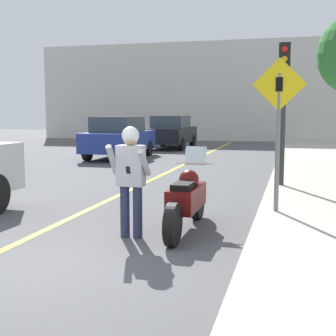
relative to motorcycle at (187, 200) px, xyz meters
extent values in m
plane|color=#4C4C4F|center=(-1.58, -2.38, -0.50)|extent=(80.00, 80.00, 0.00)
cube|color=yellow|center=(-2.18, 3.62, -0.50)|extent=(0.12, 36.00, 0.01)
cube|color=beige|center=(-1.58, 23.62, 2.69)|extent=(28.00, 1.20, 6.38)
cylinder|color=black|center=(0.00, -0.88, -0.20)|extent=(0.14, 0.62, 0.62)
cylinder|color=black|center=(0.00, 0.85, -0.20)|extent=(0.14, 0.62, 0.62)
cube|color=#510C0C|center=(0.00, -0.01, 0.03)|extent=(0.40, 1.19, 0.36)
sphere|color=#510C0C|center=(0.00, 0.15, 0.29)|extent=(0.32, 0.32, 0.32)
cube|color=black|center=(0.00, -0.28, 0.25)|extent=(0.28, 0.48, 0.10)
cylinder|color=silver|center=(0.00, 0.58, 0.51)|extent=(0.62, 0.03, 0.03)
cube|color=silver|center=(0.00, 0.66, 0.63)|extent=(0.36, 0.12, 0.31)
cylinder|color=#282D4C|center=(-0.81, -0.59, -0.11)|extent=(0.14, 0.14, 0.79)
cylinder|color=#282D4C|center=(-0.61, -0.59, -0.11)|extent=(0.14, 0.14, 0.79)
cube|color=#B7B7BC|center=(-0.71, -0.59, 0.58)|extent=(0.40, 0.22, 0.60)
cylinder|color=#B7B7BC|center=(-0.96, -0.69, 0.67)|extent=(0.09, 0.37, 0.47)
cylinder|color=#B7B7BC|center=(-0.46, -0.71, 0.64)|extent=(0.09, 0.43, 0.43)
sphere|color=tan|center=(-0.71, -0.59, 0.98)|extent=(0.22, 0.22, 0.22)
sphere|color=white|center=(-0.71, -0.59, 1.03)|extent=(0.26, 0.26, 0.26)
cube|color=black|center=(-0.65, -0.87, 0.55)|extent=(0.06, 0.05, 0.11)
cylinder|color=slate|center=(1.33, 1.23, 0.83)|extent=(0.08, 0.08, 2.39)
cube|color=yellow|center=(1.33, 1.21, 1.83)|extent=(0.91, 0.02, 0.91)
cube|color=black|center=(1.33, 1.20, 1.83)|extent=(0.12, 0.01, 0.24)
cylinder|color=#2D2D30|center=(1.33, 4.30, 1.29)|extent=(0.12, 0.12, 3.31)
cube|color=black|center=(1.33, 4.28, 2.57)|extent=(0.26, 0.22, 0.76)
sphere|color=red|center=(1.33, 4.16, 2.79)|extent=(0.14, 0.14, 0.14)
sphere|color=gold|center=(1.33, 4.16, 2.57)|extent=(0.14, 0.14, 0.14)
sphere|color=green|center=(1.33, 4.16, 2.35)|extent=(0.14, 0.14, 0.14)
cylinder|color=black|center=(-6.10, 12.07, -0.18)|extent=(0.22, 0.64, 0.64)
cylinder|color=black|center=(-4.44, 12.07, -0.18)|extent=(0.22, 0.64, 0.64)
cylinder|color=black|center=(-6.10, 9.46, -0.18)|extent=(0.22, 0.64, 0.64)
cylinder|color=black|center=(-4.44, 9.46, -0.18)|extent=(0.22, 0.64, 0.64)
cube|color=navy|center=(-5.27, 10.77, 0.20)|extent=(1.80, 4.20, 0.76)
cube|color=#38424C|center=(-5.27, 10.60, 0.88)|extent=(1.58, 2.18, 0.60)
cylinder|color=black|center=(-5.34, 17.55, -0.18)|extent=(0.22, 0.64, 0.64)
cylinder|color=black|center=(-3.68, 17.55, -0.18)|extent=(0.22, 0.64, 0.64)
cylinder|color=black|center=(-5.34, 14.95, -0.18)|extent=(0.22, 0.64, 0.64)
cylinder|color=black|center=(-3.68, 14.95, -0.18)|extent=(0.22, 0.64, 0.64)
cube|color=black|center=(-4.51, 16.25, 0.20)|extent=(1.80, 4.20, 0.76)
cube|color=#38424C|center=(-4.51, 16.08, 0.88)|extent=(1.58, 2.18, 0.60)
camera|label=1|loc=(1.60, -7.05, 1.37)|focal=50.00mm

